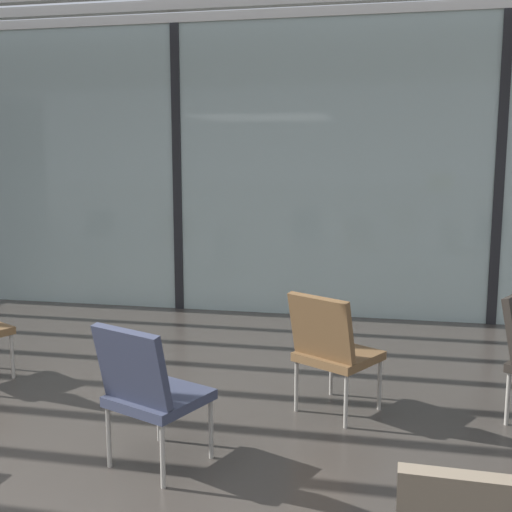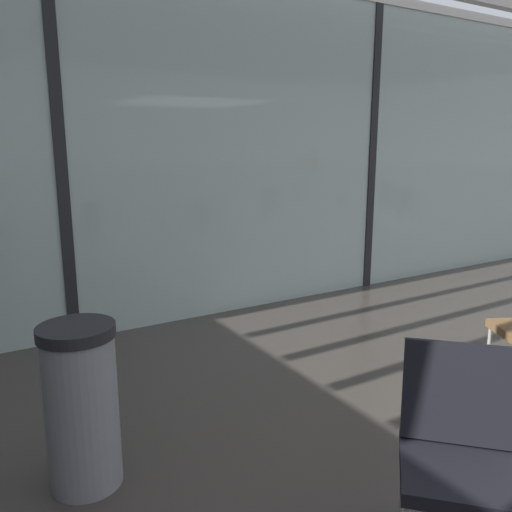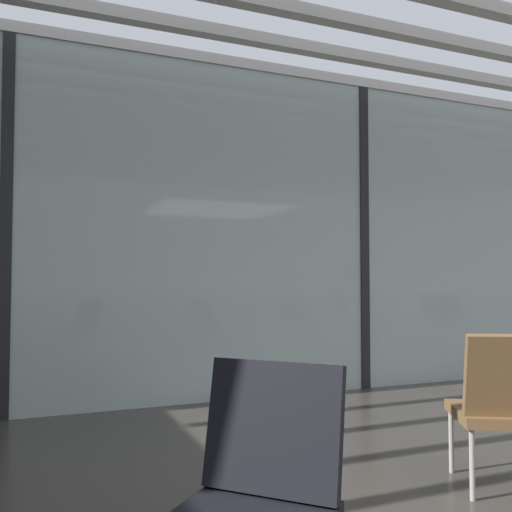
{
  "view_description": "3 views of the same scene",
  "coord_description": "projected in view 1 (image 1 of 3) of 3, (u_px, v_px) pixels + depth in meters",
  "views": [
    {
      "loc": [
        2.35,
        -1.81,
        1.8
      ],
      "look_at": [
        1.07,
        4.42,
        0.78
      ],
      "focal_mm": 44.37,
      "sensor_mm": 36.0,
      "label": 1
    },
    {
      "loc": [
        -4.37,
        0.59,
        1.73
      ],
      "look_at": [
        -1.84,
        4.76,
        0.65
      ],
      "focal_mm": 36.19,
      "sensor_mm": 36.0,
      "label": 2
    },
    {
      "loc": [
        -3.29,
        0.18,
        1.15
      ],
      "look_at": [
        -0.23,
        7.68,
        1.5
      ],
      "focal_mm": 38.48,
      "sensor_mm": 36.0,
      "label": 3
    }
  ],
  "objects": [
    {
      "name": "parked_airplane",
      "position": [
        203.0,
        144.0,
        12.08
      ],
      "size": [
        14.38,
        4.0,
        4.0
      ],
      "color": "#B2BCD6",
      "rests_on": "ground"
    },
    {
      "name": "lounge_chair_5",
      "position": [
        149.0,
        387.0,
        3.59
      ],
      "size": [
        0.65,
        0.67,
        0.87
      ],
      "rotation": [
        0.0,
        0.0,
        2.74
      ],
      "color": "#33384C",
      "rests_on": "ground"
    },
    {
      "name": "glass_curtain_wall",
      "position": [
        178.0,
        170.0,
        7.27
      ],
      "size": [
        14.0,
        0.08,
        3.24
      ],
      "primitive_type": "cube",
      "color": "#A3B7B2",
      "rests_on": "ground"
    },
    {
      "name": "lounge_chair_1",
      "position": [
        332.0,
        346.0,
        4.36
      ],
      "size": [
        0.68,
        0.7,
        0.87
      ],
      "rotation": [
        0.0,
        0.0,
        2.6
      ],
      "color": "brown",
      "rests_on": "ground"
    },
    {
      "name": "window_mullion_2",
      "position": [
        499.0,
        172.0,
        6.58
      ],
      "size": [
        0.1,
        0.12,
        3.24
      ],
      "primitive_type": "cube",
      "color": "black",
      "rests_on": "ground"
    },
    {
      "name": "window_mullion_1",
      "position": [
        178.0,
        170.0,
        7.27
      ],
      "size": [
        0.1,
        0.12,
        3.24
      ],
      "primitive_type": "cube",
      "color": "black",
      "rests_on": "ground"
    }
  ]
}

